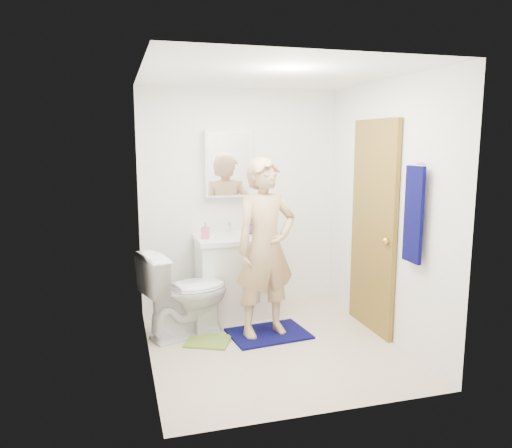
{
  "coord_description": "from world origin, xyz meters",
  "views": [
    {
      "loc": [
        -1.32,
        -4.12,
        1.86
      ],
      "look_at": [
        -0.09,
        0.25,
        1.09
      ],
      "focal_mm": 35.0,
      "sensor_mm": 36.0,
      "label": 1
    }
  ],
  "objects": [
    {
      "name": "vanity_cabinet",
      "position": [
        -0.15,
        0.91,
        0.4
      ],
      "size": [
        0.75,
        0.55,
        0.8
      ],
      "primitive_type": "cube",
      "color": "white",
      "rests_on": "floor"
    },
    {
      "name": "sink_basin",
      "position": [
        -0.15,
        0.91,
        0.84
      ],
      "size": [
        0.4,
        0.4,
        0.03
      ],
      "primitive_type": "cylinder",
      "color": "white",
      "rests_on": "countertop"
    },
    {
      "name": "mirror_panel",
      "position": [
        -0.15,
        1.08,
        1.6
      ],
      "size": [
        0.46,
        0.01,
        0.66
      ],
      "primitive_type": "cube",
      "color": "white",
      "rests_on": "wall_back"
    },
    {
      "name": "man",
      "position": [
        0.0,
        0.23,
        0.86
      ],
      "size": [
        0.68,
        0.51,
        1.68
      ],
      "primitive_type": "imported",
      "rotation": [
        0.0,
        0.0,
        0.19
      ],
      "color": "tan",
      "rests_on": "bath_mat"
    },
    {
      "name": "towel",
      "position": [
        1.03,
        -0.57,
        1.25
      ],
      "size": [
        0.03,
        0.24,
        0.8
      ],
      "primitive_type": "cube",
      "color": "#070741",
      "rests_on": "wall_right"
    },
    {
      "name": "door_knob",
      "position": [
        1.03,
        -0.17,
        0.95
      ],
      "size": [
        0.07,
        0.07,
        0.07
      ],
      "primitive_type": "sphere",
      "color": "gold",
      "rests_on": "door"
    },
    {
      "name": "wall_back",
      "position": [
        0.0,
        1.21,
        1.2
      ],
      "size": [
        2.2,
        0.02,
        2.4
      ],
      "primitive_type": "cube",
      "color": "white",
      "rests_on": "ground"
    },
    {
      "name": "countertop",
      "position": [
        -0.15,
        0.91,
        0.83
      ],
      "size": [
        0.79,
        0.59,
        0.05
      ],
      "primitive_type": "cube",
      "color": "white",
      "rests_on": "vanity_cabinet"
    },
    {
      "name": "wall_right",
      "position": [
        1.11,
        0.0,
        1.2
      ],
      "size": [
        0.02,
        2.4,
        2.4
      ],
      "primitive_type": "cube",
      "color": "white",
      "rests_on": "ground"
    },
    {
      "name": "bath_mat",
      "position": [
        0.04,
        0.24,
        0.01
      ],
      "size": [
        0.79,
        0.6,
        0.02
      ],
      "primitive_type": "cube",
      "rotation": [
        0.0,
        0.0,
        0.11
      ],
      "color": "#070741",
      "rests_on": "floor"
    },
    {
      "name": "faucet",
      "position": [
        -0.15,
        1.09,
        0.91
      ],
      "size": [
        0.03,
        0.03,
        0.12
      ],
      "primitive_type": "cylinder",
      "color": "silver",
      "rests_on": "countertop"
    },
    {
      "name": "toilet",
      "position": [
        -0.72,
        0.45,
        0.42
      ],
      "size": [
        0.93,
        0.69,
        0.84
      ],
      "primitive_type": "imported",
      "rotation": [
        0.0,
        0.0,
        1.87
      ],
      "color": "white",
      "rests_on": "floor"
    },
    {
      "name": "green_rug",
      "position": [
        -0.56,
        0.22,
        0.01
      ],
      "size": [
        0.5,
        0.47,
        0.02
      ],
      "primitive_type": "cube",
      "rotation": [
        0.0,
        0.0,
        -0.43
      ],
      "color": "olive",
      "rests_on": "floor"
    },
    {
      "name": "door",
      "position": [
        1.07,
        0.15,
        1.02
      ],
      "size": [
        0.05,
        0.8,
        2.05
      ],
      "primitive_type": "cube",
      "color": "olive",
      "rests_on": "ground"
    },
    {
      "name": "soap_dispenser",
      "position": [
        -0.45,
        0.88,
        0.94
      ],
      "size": [
        0.1,
        0.1,
        0.17
      ],
      "primitive_type": "imported",
      "rotation": [
        0.0,
        0.0,
        -0.42
      ],
      "color": "#D66382",
      "rests_on": "countertop"
    },
    {
      "name": "medicine_cabinet",
      "position": [
        -0.15,
        1.14,
        1.6
      ],
      "size": [
        0.5,
        0.12,
        0.7
      ],
      "primitive_type": "cube",
      "color": "white",
      "rests_on": "wall_back"
    },
    {
      "name": "wall_front",
      "position": [
        0.0,
        -1.21,
        1.2
      ],
      "size": [
        2.2,
        0.02,
        2.4
      ],
      "primitive_type": "cube",
      "color": "white",
      "rests_on": "ground"
    },
    {
      "name": "wall_left",
      "position": [
        -1.11,
        0.0,
        1.2
      ],
      "size": [
        0.02,
        2.4,
        2.4
      ],
      "primitive_type": "cube",
      "color": "white",
      "rests_on": "ground"
    },
    {
      "name": "toothbrush_cup",
      "position": [
        0.08,
        1.01,
        0.9
      ],
      "size": [
        0.14,
        0.14,
        0.1
      ],
      "primitive_type": "imported",
      "rotation": [
        0.0,
        0.0,
        -0.06
      ],
      "color": "#613C84",
      "rests_on": "countertop"
    },
    {
      "name": "floor",
      "position": [
        0.0,
        0.0,
        -0.01
      ],
      "size": [
        2.2,
        2.4,
        0.02
      ],
      "primitive_type": "cube",
      "color": "beige",
      "rests_on": "ground"
    },
    {
      "name": "ceiling",
      "position": [
        0.0,
        0.0,
        2.41
      ],
      "size": [
        2.2,
        2.4,
        0.02
      ],
      "primitive_type": "cube",
      "color": "white",
      "rests_on": "ground"
    },
    {
      "name": "towel_hook",
      "position": [
        1.07,
        -0.57,
        1.67
      ],
      "size": [
        0.06,
        0.02,
        0.02
      ],
      "primitive_type": "cylinder",
      "rotation": [
        0.0,
        1.57,
        0.0
      ],
      "color": "silver",
      "rests_on": "wall_right"
    }
  ]
}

